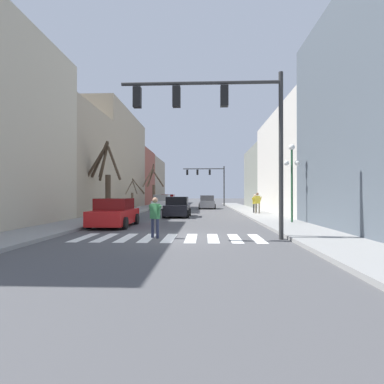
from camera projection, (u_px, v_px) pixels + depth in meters
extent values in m
plane|color=#4C4C4F|center=(170.00, 237.00, 12.58)|extent=(240.00, 240.00, 0.00)
cube|color=gray|center=(28.00, 235.00, 12.84)|extent=(2.74, 90.00, 0.15)
cube|color=gray|center=(319.00, 236.00, 12.33)|extent=(2.74, 90.00, 0.15)
cube|color=tan|center=(63.00, 162.00, 25.33)|extent=(6.00, 8.42, 9.05)
cube|color=tan|center=(109.00, 162.00, 37.32)|extent=(6.00, 15.57, 11.81)
cube|color=#934C3D|center=(132.00, 178.00, 49.67)|extent=(6.00, 9.18, 9.11)
cube|color=tan|center=(146.00, 181.00, 61.01)|extent=(6.00, 13.52, 8.93)
cube|color=beige|center=(306.00, 164.00, 26.84)|extent=(6.00, 14.66, 9.05)
cube|color=gray|center=(272.00, 178.00, 39.95)|extent=(6.00, 11.59, 7.95)
cube|color=white|center=(84.00, 237.00, 12.55)|extent=(0.45, 2.60, 0.01)
cube|color=white|center=(105.00, 238.00, 12.51)|extent=(0.45, 2.60, 0.01)
cube|color=white|center=(127.00, 238.00, 12.47)|extent=(0.45, 2.60, 0.01)
cube|color=white|center=(148.00, 238.00, 12.44)|extent=(0.45, 2.60, 0.01)
cube|color=white|center=(170.00, 238.00, 12.40)|extent=(0.45, 2.60, 0.01)
cube|color=white|center=(191.00, 238.00, 12.36)|extent=(0.45, 2.60, 0.01)
cube|color=white|center=(213.00, 238.00, 12.32)|extent=(0.45, 2.60, 0.01)
cube|color=white|center=(235.00, 238.00, 12.28)|extent=(0.45, 2.60, 0.01)
cube|color=white|center=(257.00, 238.00, 12.25)|extent=(0.45, 2.60, 0.01)
cylinder|color=#2D2D2D|center=(281.00, 156.00, 12.04)|extent=(0.18, 0.18, 6.75)
cylinder|color=#2D2D2D|center=(200.00, 83.00, 12.20)|extent=(6.50, 0.14, 0.14)
cube|color=black|center=(224.00, 96.00, 12.15)|extent=(0.32, 0.28, 0.84)
cube|color=black|center=(177.00, 97.00, 12.23)|extent=(0.32, 0.28, 0.84)
cube|color=black|center=(137.00, 97.00, 12.30)|extent=(0.32, 0.28, 0.84)
cylinder|color=#2D2D2D|center=(224.00, 186.00, 47.17)|extent=(0.18, 0.18, 6.26)
cylinder|color=#2D2D2D|center=(204.00, 169.00, 47.33)|extent=(6.47, 0.14, 0.14)
cube|color=black|center=(210.00, 172.00, 47.28)|extent=(0.32, 0.28, 0.84)
cube|color=black|center=(197.00, 172.00, 47.36)|extent=(0.32, 0.28, 0.84)
cube|color=black|center=(187.00, 172.00, 47.43)|extent=(0.32, 0.28, 0.84)
cylinder|color=#1E4C2D|center=(292.00, 186.00, 17.89)|extent=(0.12, 0.12, 4.32)
sphere|color=white|center=(292.00, 147.00, 17.90)|extent=(0.36, 0.36, 0.36)
sphere|color=white|center=(286.00, 163.00, 17.91)|extent=(0.31, 0.31, 0.31)
sphere|color=white|center=(297.00, 163.00, 17.88)|extent=(0.31, 0.31, 0.31)
cube|color=black|center=(177.00, 210.00, 24.18)|extent=(1.79, 4.27, 0.79)
cube|color=black|center=(177.00, 201.00, 24.19)|extent=(1.65, 2.22, 0.65)
cylinder|color=black|center=(188.00, 214.00, 22.82)|extent=(0.22, 0.64, 0.64)
cylinder|color=black|center=(164.00, 214.00, 22.90)|extent=(0.22, 0.64, 0.64)
cylinder|color=black|center=(189.00, 212.00, 25.47)|extent=(0.22, 0.64, 0.64)
cylinder|color=black|center=(168.00, 212.00, 25.54)|extent=(0.22, 0.64, 0.64)
cube|color=gray|center=(207.00, 204.00, 37.87)|extent=(1.82, 4.33, 0.83)
cube|color=#464648|center=(207.00, 198.00, 37.87)|extent=(1.68, 2.25, 0.68)
cylinder|color=black|center=(200.00, 206.00, 39.24)|extent=(0.22, 0.64, 0.64)
cylinder|color=black|center=(214.00, 206.00, 39.17)|extent=(0.22, 0.64, 0.64)
cylinder|color=black|center=(200.00, 207.00, 36.56)|extent=(0.22, 0.64, 0.64)
cylinder|color=black|center=(215.00, 207.00, 36.48)|extent=(0.22, 0.64, 0.64)
cube|color=red|center=(168.00, 203.00, 41.84)|extent=(1.78, 4.15, 0.90)
cube|color=maroon|center=(168.00, 197.00, 41.84)|extent=(1.64, 2.16, 0.73)
cylinder|color=black|center=(163.00, 205.00, 43.16)|extent=(0.22, 0.64, 0.64)
cylinder|color=black|center=(176.00, 205.00, 43.08)|extent=(0.22, 0.64, 0.64)
cylinder|color=black|center=(160.00, 205.00, 40.59)|extent=(0.22, 0.64, 0.64)
cylinder|color=black|center=(174.00, 205.00, 40.51)|extent=(0.22, 0.64, 0.64)
cube|color=white|center=(162.00, 204.00, 35.59)|extent=(1.83, 4.45, 0.88)
cube|color=gray|center=(162.00, 198.00, 35.60)|extent=(1.68, 2.32, 0.72)
cylinder|color=black|center=(156.00, 206.00, 37.01)|extent=(0.22, 0.64, 0.64)
cylinder|color=black|center=(171.00, 206.00, 36.93)|extent=(0.22, 0.64, 0.64)
cylinder|color=black|center=(152.00, 207.00, 34.25)|extent=(0.22, 0.64, 0.64)
cylinder|color=black|center=(168.00, 207.00, 34.17)|extent=(0.22, 0.64, 0.64)
cube|color=red|center=(115.00, 216.00, 16.83)|extent=(1.85, 4.26, 0.78)
cube|color=maroon|center=(115.00, 204.00, 16.83)|extent=(1.70, 2.22, 0.64)
cylinder|color=black|center=(106.00, 219.00, 18.19)|extent=(0.22, 0.64, 0.64)
cylinder|color=black|center=(137.00, 219.00, 18.11)|extent=(0.22, 0.64, 0.64)
cylinder|color=black|center=(89.00, 223.00, 15.55)|extent=(0.22, 0.64, 0.64)
cylinder|color=black|center=(125.00, 223.00, 15.47)|extent=(0.22, 0.64, 0.64)
cylinder|color=black|center=(254.00, 208.00, 27.21)|extent=(0.12, 0.12, 0.79)
cylinder|color=black|center=(256.00, 208.00, 27.33)|extent=(0.12, 0.12, 0.79)
cube|color=gold|center=(255.00, 200.00, 27.28)|extent=(0.44, 0.38, 0.62)
sphere|color=beige|center=(255.00, 195.00, 27.28)|extent=(0.22, 0.22, 0.22)
cylinder|color=gold|center=(253.00, 201.00, 27.18)|extent=(0.28, 0.21, 0.60)
cylinder|color=gold|center=(257.00, 201.00, 27.37)|extent=(0.28, 0.21, 0.60)
cylinder|color=#282D47|center=(153.00, 228.00, 12.50)|extent=(0.12, 0.12, 0.80)
cylinder|color=#282D47|center=(158.00, 229.00, 12.32)|extent=(0.12, 0.12, 0.80)
cube|color=#337542|center=(155.00, 211.00, 12.42)|extent=(0.45, 0.41, 0.63)
sphere|color=#8C664C|center=(155.00, 200.00, 12.42)|extent=(0.22, 0.22, 0.22)
cylinder|color=#337542|center=(151.00, 212.00, 12.55)|extent=(0.27, 0.23, 0.61)
cylinder|color=#337542|center=(159.00, 212.00, 12.28)|extent=(0.27, 0.23, 0.61)
cylinder|color=#7A705B|center=(256.00, 208.00, 26.21)|extent=(0.13, 0.13, 0.86)
cylinder|color=#7A705B|center=(259.00, 208.00, 26.22)|extent=(0.13, 0.13, 0.86)
cube|color=gold|center=(257.00, 200.00, 26.22)|extent=(0.43, 0.26, 0.68)
sphere|color=brown|center=(257.00, 194.00, 26.22)|extent=(0.24, 0.24, 0.24)
cylinder|color=gold|center=(255.00, 200.00, 26.22)|extent=(0.30, 0.11, 0.66)
cylinder|color=gold|center=(260.00, 200.00, 26.22)|extent=(0.30, 0.11, 0.66)
cylinder|color=#473828|center=(108.00, 196.00, 22.68)|extent=(0.41, 0.41, 3.14)
cylinder|color=#473828|center=(104.00, 163.00, 23.51)|extent=(1.36, 1.80, 2.77)
cylinder|color=#473828|center=(97.00, 161.00, 22.93)|extent=(2.00, 0.60, 2.79)
cylinder|color=#473828|center=(114.00, 163.00, 22.61)|extent=(1.16, 0.35, 2.61)
cylinder|color=#473828|center=(104.00, 161.00, 23.03)|extent=(1.04, 0.78, 2.58)
cylinder|color=#473828|center=(100.00, 160.00, 23.24)|extent=(1.83, 1.27, 2.80)
cylinder|color=brown|center=(154.00, 195.00, 43.41)|extent=(0.41, 0.41, 3.05)
cylinder|color=brown|center=(151.00, 178.00, 43.62)|extent=(1.25, 0.57, 2.66)
cylinder|color=brown|center=(148.00, 177.00, 42.66)|extent=(1.41, 1.79, 3.07)
cylinder|color=brown|center=(151.00, 175.00, 43.94)|extent=(1.15, 1.16, 3.20)
cylinder|color=brown|center=(159.00, 179.00, 43.91)|extent=(1.45, 1.27, 2.24)
cylinder|color=brown|center=(132.00, 202.00, 30.99)|extent=(0.25, 0.25, 1.83)
cylinder|color=brown|center=(138.00, 186.00, 31.19)|extent=(1.28, 0.59, 1.74)
cylinder|color=brown|center=(129.00, 188.00, 30.78)|extent=(0.66, 0.58, 1.39)
cylinder|color=brown|center=(135.00, 187.00, 31.54)|extent=(0.35, 1.17, 1.45)
cylinder|color=brown|center=(138.00, 186.00, 30.83)|extent=(1.41, 0.41, 1.52)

